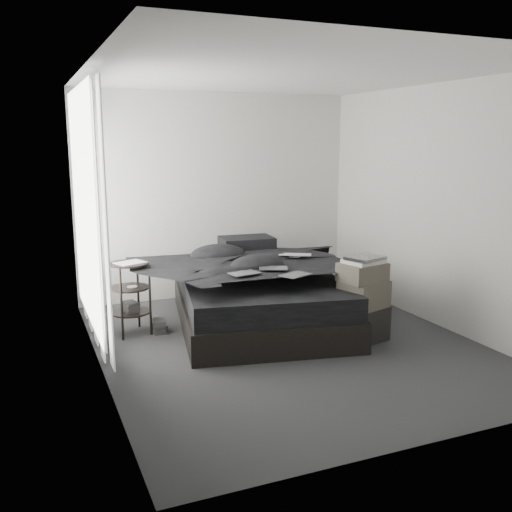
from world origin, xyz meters
name	(u,v)px	position (x,y,z in m)	size (l,w,h in m)	color
floor	(287,344)	(0.00, 0.00, 0.00)	(3.60, 4.20, 0.01)	#303133
ceiling	(290,73)	(0.00, 0.00, 2.60)	(3.60, 4.20, 0.01)	white
wall_back	(217,196)	(0.00, 2.10, 1.30)	(3.60, 0.01, 2.60)	silver
wall_front	(435,255)	(0.00, -2.10, 1.30)	(3.60, 0.01, 2.60)	silver
wall_left	(94,225)	(-1.80, 0.00, 1.30)	(0.01, 4.20, 2.60)	silver
wall_right	(439,207)	(1.80, 0.00, 1.30)	(0.01, 4.20, 2.60)	silver
window_left	(85,208)	(-1.78, 0.90, 1.35)	(0.02, 2.00, 2.30)	white
curtain_left	(90,215)	(-1.73, 0.90, 1.28)	(0.06, 2.12, 2.48)	white
bed	(259,311)	(-0.01, 0.69, 0.15)	(1.70, 2.25, 0.31)	black
mattress	(259,287)	(-0.01, 0.69, 0.43)	(1.64, 2.18, 0.24)	black
duvet	(260,266)	(-0.02, 0.63, 0.68)	(1.66, 1.92, 0.26)	black
pillow_lower	(240,254)	(0.10, 1.55, 0.62)	(0.68, 0.46, 0.15)	black
pillow_upper	(247,243)	(0.17, 1.52, 0.77)	(0.63, 0.44, 0.14)	black
laptop	(295,249)	(0.41, 0.66, 0.82)	(0.36, 0.23, 0.03)	silver
comic_a	(244,265)	(-0.39, 0.15, 0.81)	(0.28, 0.19, 0.01)	black
comic_b	(273,260)	(-0.04, 0.25, 0.82)	(0.28, 0.19, 0.01)	black
comic_c	(296,265)	(0.04, -0.10, 0.83)	(0.28, 0.19, 0.01)	black
side_stand	(130,299)	(-1.37, 0.93, 0.38)	(0.41, 0.41, 0.75)	black
papers	(130,263)	(-1.36, 0.92, 0.76)	(0.29, 0.21, 0.02)	white
floor_books	(159,327)	(-1.10, 0.83, 0.07)	(0.13, 0.19, 0.13)	black
box_lower	(361,323)	(0.75, -0.18, 0.17)	(0.47, 0.37, 0.35)	black
box_mid	(364,294)	(0.76, -0.19, 0.48)	(0.44, 0.35, 0.27)	#534D42
box_upper	(362,272)	(0.74, -0.18, 0.71)	(0.42, 0.34, 0.19)	#534D42
art_book_white	(364,261)	(0.75, -0.18, 0.82)	(0.36, 0.29, 0.04)	silver
art_book_snake	(365,258)	(0.76, -0.19, 0.86)	(0.35, 0.28, 0.03)	silver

